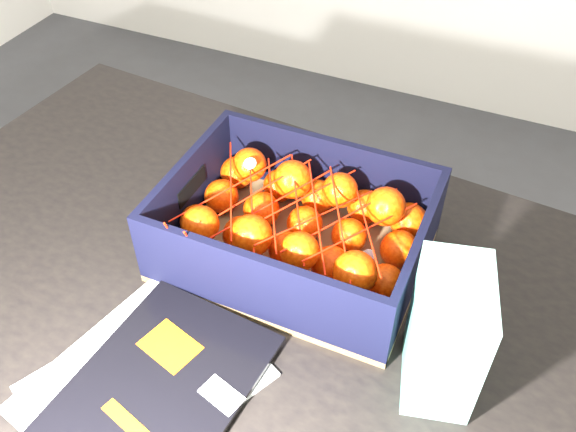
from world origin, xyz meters
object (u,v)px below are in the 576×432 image
at_px(magazine_stack, 149,381).
at_px(produce_crate, 296,236).
at_px(retail_carton, 446,335).
at_px(table, 229,317).

relative_size(magazine_stack, produce_crate, 0.90).
xyz_separation_m(produce_crate, retail_carton, (0.25, -0.13, 0.05)).
bearing_deg(magazine_stack, produce_crate, 74.08).
bearing_deg(table, magazine_stack, -90.99).
relative_size(table, produce_crate, 3.30).
height_order(table, produce_crate, produce_crate).
distance_m(table, retail_carton, 0.39).
bearing_deg(retail_carton, table, 159.28).
bearing_deg(retail_carton, magazine_stack, -168.00).
bearing_deg(retail_carton, produce_crate, 139.47).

